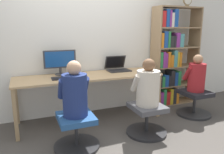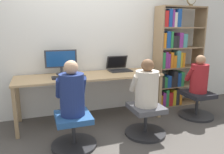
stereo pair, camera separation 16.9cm
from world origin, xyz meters
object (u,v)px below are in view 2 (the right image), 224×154
Objects in this scene: office_chair_left at (74,130)px; person_at_laptop at (147,86)px; keyboard at (65,77)px; person_near_shelf at (199,76)px; desktop_monitor at (61,61)px; laptop at (119,68)px; office_chair_right at (146,119)px; office_chair_side at (197,104)px; bookshelf at (173,60)px; person_at_monitor at (72,92)px; desk_clock at (191,0)px.

person_at_laptop is at bearing -0.12° from office_chair_left.
keyboard is at bearing 146.26° from person_at_laptop.
keyboard is 2.17m from person_near_shelf.
laptop is (0.98, -0.03, -0.16)m from desktop_monitor.
laptop reaches higher than office_chair_left.
office_chair_right is 1.00× the size of office_chair_side.
person_at_laptop is 0.35× the size of bookshelf.
desktop_monitor is at bearing 93.68° from keyboard.
person_near_shelf is (2.14, 0.28, -0.03)m from person_at_monitor.
office_chair_side is at bearing 7.28° from person_at_monitor.
office_chair_right is 0.31× the size of bookshelf.
keyboard is at bearing 146.06° from office_chair_right.
office_chair_left is 0.93× the size of person_near_shelf.
desktop_monitor is at bearing 90.47° from office_chair_left.
keyboard is at bearing 89.03° from office_chair_left.
desktop_monitor is 2.53m from desk_clock.
laptop is at bearing 178.60° from bookshelf.
desktop_monitor is 2.08m from bookshelf.
keyboard is 0.86m from office_chair_left.
office_chair_left is 0.31× the size of bookshelf.
keyboard is 1.21m from person_at_laptop.
person_at_laptop is (1.02, -0.97, -0.26)m from desktop_monitor.
desktop_monitor is 0.87× the size of office_chair_left.
bookshelf reaches higher than person_at_monitor.
laptop is 1.00m from keyboard.
bookshelf is 8.94× the size of desk_clock.
desktop_monitor reaches higher than person_near_shelf.
person_at_monitor is at bearing -172.72° from office_chair_side.
bookshelf is (2.05, 0.24, 0.13)m from keyboard.
person_at_monitor is 2.26m from bookshelf.
office_chair_left is (0.01, -0.97, -0.75)m from desktop_monitor.
person_at_laptop is at bearing -165.97° from office_chair_side.
office_chair_left is 1.13m from person_at_laptop.
office_chair_side is at bearing -29.53° from laptop.
office_chair_left is 2.16m from office_chair_side.
office_chair_left and office_chair_side have the same top height.
office_chair_side is (2.14, 0.27, -0.51)m from person_at_monitor.
desk_clock is 0.36× the size of office_chair_side.
person_at_laptop is 3.12× the size of desk_clock.
keyboard is 2.61m from desk_clock.
keyboard is (-0.96, -0.27, -0.04)m from laptop.
keyboard is 1.89× the size of desk_clock.
office_chair_left is at bearing -172.57° from office_chair_side.
office_chair_right is 0.93× the size of person_near_shelf.
keyboard is 0.68× the size of office_chair_side.
office_chair_left is at bearing 179.88° from person_at_laptop.
person_at_laptop is at bearing -33.74° from keyboard.
person_at_laptop is at bearing -165.74° from person_near_shelf.
desk_clock is at bearing -3.19° from desktop_monitor.
keyboard is at bearing 89.02° from person_at_monitor.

